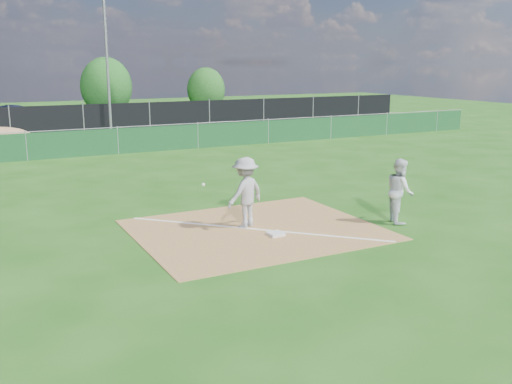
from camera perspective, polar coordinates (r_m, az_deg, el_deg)
ground at (r=22.78m, az=-10.50°, el=2.01°), size 90.00×90.00×0.00m
infield_dirt at (r=14.63m, az=-0.02°, el=-3.79°), size 6.00×5.00×0.02m
foul_line at (r=14.63m, az=-0.02°, el=-3.73°), size 5.01×5.01×0.01m
green_fence at (r=27.46m, az=-13.64°, el=4.95°), size 44.00×0.05×1.20m
black_fence at (r=35.20m, az=-16.86°, el=6.92°), size 46.00×0.04×1.80m
parking_lot at (r=40.19m, az=-18.14°, el=6.22°), size 46.00×9.00×0.01m
light_pole at (r=35.06m, az=-14.64°, el=12.11°), size 0.16×0.16×8.00m
first_base at (r=14.12m, az=1.96°, el=-4.20°), size 0.37×0.37×0.08m
play_at_first at (r=14.66m, az=-1.08°, el=-0.03°), size 1.98×1.06×1.82m
runner at (r=15.62m, az=14.18°, el=0.13°), size 0.94×1.03×1.73m
car_mid at (r=40.22m, az=-22.43°, el=6.97°), size 4.74×2.32×1.49m
car_right at (r=40.25m, az=-13.23°, el=7.37°), size 4.35×3.08×1.17m
tree_mid at (r=45.95m, az=-14.75°, el=10.15°), size 3.89×3.89×4.61m
tree_right at (r=49.27m, az=-5.02°, el=10.18°), size 3.20×3.20×3.80m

